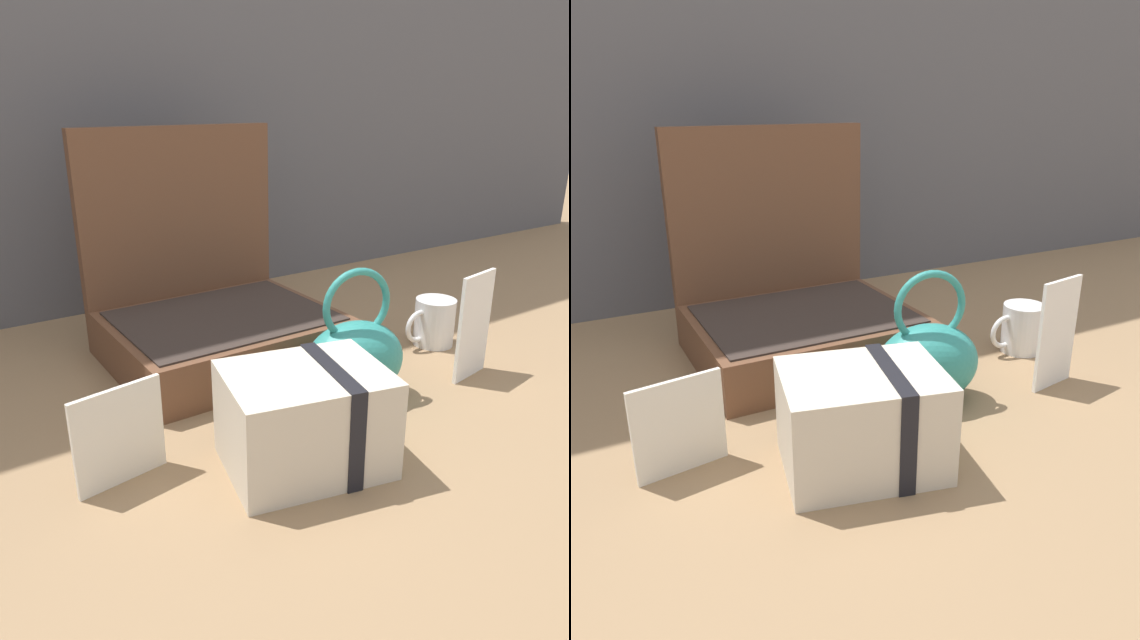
{
  "view_description": "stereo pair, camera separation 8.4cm",
  "coord_description": "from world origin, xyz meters",
  "views": [
    {
      "loc": [
        -0.44,
        -0.68,
        0.43
      ],
      "look_at": [
        -0.0,
        -0.02,
        0.14
      ],
      "focal_mm": 33.26,
      "sensor_mm": 36.0,
      "label": 1
    },
    {
      "loc": [
        -0.37,
        -0.72,
        0.43
      ],
      "look_at": [
        -0.0,
        -0.02,
        0.14
      ],
      "focal_mm": 33.26,
      "sensor_mm": 36.0,
      "label": 2
    }
  ],
  "objects": [
    {
      "name": "open_suitcase",
      "position": [
        -0.0,
        0.21,
        0.08
      ],
      "size": [
        0.37,
        0.32,
        0.39
      ],
      "color": "brown",
      "rests_on": "ground_plane"
    },
    {
      "name": "poster_card_right",
      "position": [
        0.31,
        -0.11,
        0.09
      ],
      "size": [
        0.09,
        0.02,
        0.18
      ],
      "primitive_type": "cube",
      "rotation": [
        0.0,
        0.0,
        0.16
      ],
      "color": "white",
      "rests_on": "ground_plane"
    },
    {
      "name": "coffee_mug",
      "position": [
        0.36,
        0.02,
        0.04
      ],
      "size": [
        0.11,
        0.07,
        0.09
      ],
      "color": "silver",
      "rests_on": "ground_plane"
    },
    {
      "name": "teal_pouch_handbag",
      "position": [
        0.1,
        -0.06,
        0.07
      ],
      "size": [
        0.17,
        0.13,
        0.21
      ],
      "color": "teal",
      "rests_on": "ground_plane"
    },
    {
      "name": "cream_toiletry_bag",
      "position": [
        -0.06,
        -0.16,
        0.06
      ],
      "size": [
        0.22,
        0.19,
        0.13
      ],
      "color": "beige",
      "rests_on": "ground_plane"
    },
    {
      "name": "ground_plane",
      "position": [
        0.0,
        0.0,
        0.0
      ],
      "size": [
        6.0,
        6.0,
        0.0
      ],
      "primitive_type": "plane",
      "color": "#8C6D4C"
    },
    {
      "name": "info_card_left",
      "position": [
        -0.27,
        -0.07,
        0.06
      ],
      "size": [
        0.11,
        0.02,
        0.12
      ],
      "primitive_type": "cube",
      "rotation": [
        0.0,
        0.0,
        0.15
      ],
      "color": "silver",
      "rests_on": "ground_plane"
    }
  ]
}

